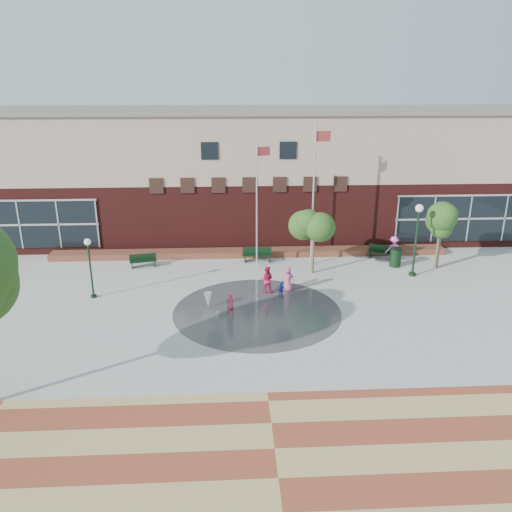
{
  "coord_description": "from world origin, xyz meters",
  "views": [
    {
      "loc": [
        -1.25,
        -19.7,
        10.79
      ],
      "look_at": [
        0.0,
        4.0,
        2.6
      ],
      "focal_mm": 35.0,
      "sensor_mm": 36.0,
      "label": 1
    }
  ],
  "objects_px": {
    "trash_can": "(395,257)",
    "flagpole_left": "(257,199)",
    "bench_left": "(143,263)",
    "child_splash": "(230,304)",
    "flagpole_right": "(314,188)"
  },
  "relations": [
    {
      "from": "bench_left",
      "to": "child_splash",
      "type": "distance_m",
      "value": 8.98
    },
    {
      "from": "trash_can",
      "to": "child_splash",
      "type": "xyz_separation_m",
      "value": [
        -10.3,
        -6.48,
        0.03
      ]
    },
    {
      "from": "flagpole_right",
      "to": "child_splash",
      "type": "height_order",
      "value": "flagpole_right"
    },
    {
      "from": "bench_left",
      "to": "trash_can",
      "type": "height_order",
      "value": "trash_can"
    },
    {
      "from": "flagpole_left",
      "to": "flagpole_right",
      "type": "relative_size",
      "value": 0.89
    },
    {
      "from": "bench_left",
      "to": "trash_can",
      "type": "distance_m",
      "value": 15.69
    },
    {
      "from": "flagpole_left",
      "to": "trash_can",
      "type": "bearing_deg",
      "value": -24.1
    },
    {
      "from": "bench_left",
      "to": "child_splash",
      "type": "xyz_separation_m",
      "value": [
        5.37,
        -7.19,
        0.37
      ]
    },
    {
      "from": "trash_can",
      "to": "flagpole_left",
      "type": "bearing_deg",
      "value": 177.61
    },
    {
      "from": "flagpole_left",
      "to": "bench_left",
      "type": "bearing_deg",
      "value": 155.49
    },
    {
      "from": "flagpole_right",
      "to": "bench_left",
      "type": "bearing_deg",
      "value": 163.3
    },
    {
      "from": "flagpole_left",
      "to": "flagpole_right",
      "type": "height_order",
      "value": "flagpole_right"
    },
    {
      "from": "flagpole_left",
      "to": "child_splash",
      "type": "xyz_separation_m",
      "value": [
        -1.72,
        -6.84,
        -3.7
      ]
    },
    {
      "from": "flagpole_left",
      "to": "trash_can",
      "type": "xyz_separation_m",
      "value": [
        8.59,
        -0.36,
        -3.73
      ]
    },
    {
      "from": "flagpole_right",
      "to": "bench_left",
      "type": "height_order",
      "value": "flagpole_right"
    }
  ]
}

